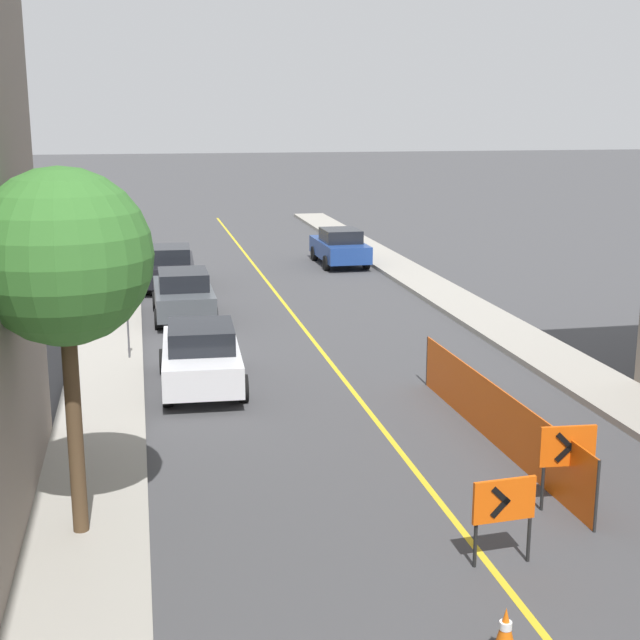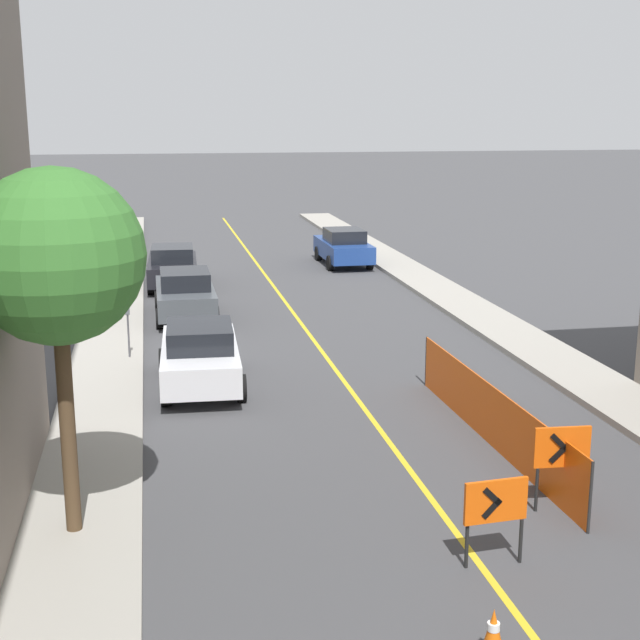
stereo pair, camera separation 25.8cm
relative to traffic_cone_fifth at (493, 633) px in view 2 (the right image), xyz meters
name	(u,v)px [view 2 (the right image)]	position (x,y,z in m)	size (l,w,h in m)	color
lane_stripe	(305,328)	(0.67, 17.12, -0.32)	(0.12, 59.67, 0.01)	gold
sidewalk_left	(111,335)	(-5.15, 17.12, -0.24)	(1.88, 59.67, 0.16)	#9E998E
sidewalk_right	(484,318)	(6.50, 17.12, -0.24)	(1.88, 59.67, 0.16)	#9E998E
traffic_cone_fifth	(493,633)	(0.00, 0.00, 0.00)	(0.38, 0.38, 0.65)	black
arrow_barricade_primary	(496,505)	(0.86, 2.14, 0.63)	(0.98, 0.14, 1.34)	#EF560C
arrow_barricade_secondary	(562,451)	(2.64, 3.73, 0.71)	(0.96, 0.13, 1.46)	#EF560C
safety_mesh_fence	(491,415)	(2.64, 6.81, 0.29)	(0.20, 8.05, 1.22)	#EF560C
parked_car_curb_near	(200,355)	(-2.84, 11.72, 0.48)	(1.99, 4.38, 1.59)	silver
parked_car_curb_mid	(185,294)	(-2.86, 19.24, 0.48)	(1.93, 4.30, 1.59)	#474C51
parked_car_curb_far	(173,266)	(-3.10, 24.64, 0.48)	(1.96, 4.36, 1.59)	black
parked_car_opposite_side	(344,247)	(4.34, 28.30, 0.48)	(1.94, 4.32, 1.59)	navy
parking_meter_far_curb	(128,320)	(-4.56, 14.22, 0.84)	(0.12, 0.11, 1.43)	#4C4C51
street_tree_left_near	(56,258)	(-5.25, 4.17, 4.11)	(2.60, 2.60, 5.60)	#4C3823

